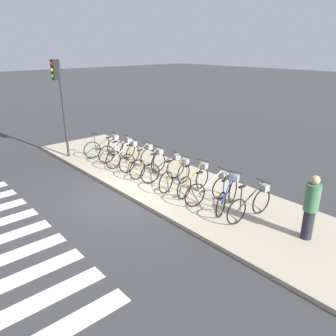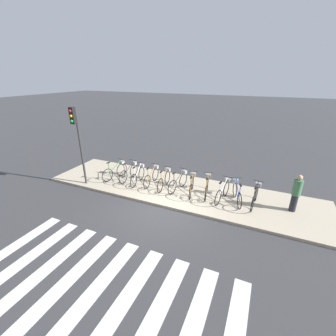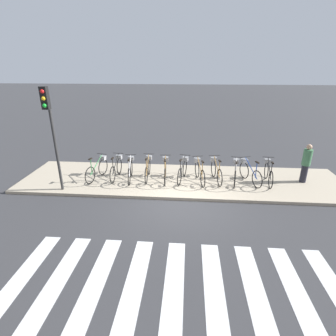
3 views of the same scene
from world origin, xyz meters
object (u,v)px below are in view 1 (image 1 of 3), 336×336
object	(u,v)px
parked_bicycle_3	(140,157)
parked_bicycle_5	(165,168)
traffic_light	(59,89)
parked_bicycle_0	(106,146)
parked_bicycle_9	(228,193)
parked_bicycle_2	(125,154)
parked_bicycle_4	(150,163)
parked_bicycle_7	(195,179)
parked_bicycle_1	(119,149)
parked_bicycle_8	(211,188)
parked_bicycle_10	(252,202)
parked_bicycle_6	(177,174)
pedestrian	(311,206)

from	to	relation	value
parked_bicycle_3	parked_bicycle_5	distance (m)	1.48
parked_bicycle_5	traffic_light	xyz separation A→B (m)	(-4.66, -1.43, 2.32)
parked_bicycle_0	parked_bicycle_9	bearing A→B (deg)	1.01
parked_bicycle_2	parked_bicycle_4	size ratio (longest dim) A/B	1.00
parked_bicycle_4	parked_bicycle_9	world-z (taller)	same
parked_bicycle_0	parked_bicycle_3	bearing A→B (deg)	4.13
parked_bicycle_5	parked_bicycle_7	size ratio (longest dim) A/B	1.00
parked_bicycle_1	traffic_light	distance (m)	3.28
parked_bicycle_1	parked_bicycle_9	size ratio (longest dim) A/B	1.05
parked_bicycle_9	parked_bicycle_1	bearing A→B (deg)	179.69
parked_bicycle_7	traffic_light	size ratio (longest dim) A/B	0.43
parked_bicycle_3	parked_bicycle_8	distance (m)	3.64
parked_bicycle_0	parked_bicycle_2	bearing A→B (deg)	-0.27
parked_bicycle_2	parked_bicycle_4	bearing A→B (deg)	2.38
parked_bicycle_3	parked_bicycle_8	size ratio (longest dim) A/B	1.01
parked_bicycle_8	parked_bicycle_2	bearing A→B (deg)	-179.47
parked_bicycle_0	parked_bicycle_4	size ratio (longest dim) A/B	0.98
parked_bicycle_2	traffic_light	bearing A→B (deg)	-152.43
parked_bicycle_7	parked_bicycle_10	distance (m)	2.12
parked_bicycle_3	parked_bicycle_5	bearing A→B (deg)	-0.63
parked_bicycle_0	traffic_light	world-z (taller)	traffic_light
parked_bicycle_0	parked_bicycle_5	size ratio (longest dim) A/B	0.99
parked_bicycle_3	parked_bicycle_7	world-z (taller)	same
parked_bicycle_3	parked_bicycle_4	xyz separation A→B (m)	(0.75, -0.10, 0.00)
parked_bicycle_1	parked_bicycle_3	distance (m)	1.35
parked_bicycle_2	parked_bicycle_8	distance (m)	4.36
parked_bicycle_3	parked_bicycle_8	world-z (taller)	same
parked_bicycle_0	parked_bicycle_9	world-z (taller)	same
parked_bicycle_3	parked_bicycle_8	bearing A→B (deg)	-1.88
parked_bicycle_3	parked_bicycle_10	xyz separation A→B (m)	(4.98, -0.02, 0.00)
parked_bicycle_9	parked_bicycle_6	bearing A→B (deg)	-177.58
parked_bicycle_3	parked_bicycle_0	bearing A→B (deg)	-175.87
parked_bicycle_3	parked_bicycle_9	distance (m)	4.21
parked_bicycle_6	parked_bicycle_7	xyz separation A→B (m)	(0.69, 0.15, 0.00)
parked_bicycle_1	traffic_light	xyz separation A→B (m)	(-1.83, -1.43, 2.32)
parked_bicycle_7	parked_bicycle_9	size ratio (longest dim) A/B	1.04
parked_bicycle_3	parked_bicycle_9	world-z (taller)	same
parked_bicycle_5	parked_bicycle_9	distance (m)	2.73
pedestrian	parked_bicycle_5	bearing A→B (deg)	-178.30
parked_bicycle_9	parked_bicycle_4	bearing A→B (deg)	-179.06
parked_bicycle_5	parked_bicycle_10	bearing A→B (deg)	-0.12
parked_bicycle_10	pedestrian	xyz separation A→B (m)	(1.48, 0.16, 0.39)
parked_bicycle_3	pedestrian	distance (m)	6.47
parked_bicycle_3	parked_bicycle_10	bearing A→B (deg)	-0.27
parked_bicycle_7	parked_bicycle_8	distance (m)	0.79
parked_bicycle_1	parked_bicycle_4	bearing A→B (deg)	-2.36
parked_bicycle_5	parked_bicycle_8	distance (m)	2.16
parked_bicycle_9	parked_bicycle_3	bearing A→B (deg)	179.43
parked_bicycle_6	parked_bicycle_10	distance (m)	2.81
parked_bicycle_4	traffic_light	bearing A→B (deg)	-161.09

